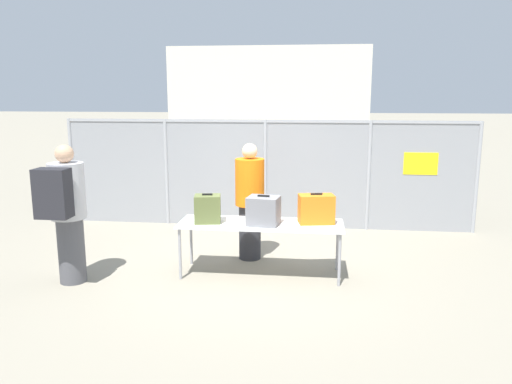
{
  "coord_description": "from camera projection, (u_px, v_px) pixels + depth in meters",
  "views": [
    {
      "loc": [
        0.9,
        -6.76,
        2.48
      ],
      "look_at": [
        0.06,
        0.41,
        1.05
      ],
      "focal_mm": 35.0,
      "sensor_mm": 36.0,
      "label": 1
    }
  ],
  "objects": [
    {
      "name": "ground_plane",
      "position": [
        249.0,
        269.0,
        7.17
      ],
      "size": [
        120.0,
        120.0,
        0.0
      ],
      "primitive_type": "plane",
      "color": "gray"
    },
    {
      "name": "fence_section",
      "position": [
        266.0,
        171.0,
        9.28
      ],
      "size": [
        7.64,
        0.07,
        2.01
      ],
      "color": "#9EA0A5",
      "rests_on": "ground_plane"
    },
    {
      "name": "inspection_table",
      "position": [
        261.0,
        226.0,
        6.83
      ],
      "size": [
        2.24,
        0.74,
        0.74
      ],
      "color": "silver",
      "rests_on": "ground_plane"
    },
    {
      "name": "suitcase_olive",
      "position": [
        208.0,
        209.0,
        6.82
      ],
      "size": [
        0.39,
        0.34,
        0.4
      ],
      "color": "#566033",
      "rests_on": "inspection_table"
    },
    {
      "name": "suitcase_grey",
      "position": [
        263.0,
        211.0,
        6.7
      ],
      "size": [
        0.46,
        0.4,
        0.41
      ],
      "color": "slate",
      "rests_on": "inspection_table"
    },
    {
      "name": "suitcase_orange",
      "position": [
        316.0,
        209.0,
        6.78
      ],
      "size": [
        0.51,
        0.36,
        0.42
      ],
      "color": "orange",
      "rests_on": "inspection_table"
    },
    {
      "name": "traveler_hooded",
      "position": [
        66.0,
        209.0,
        6.44
      ],
      "size": [
        0.46,
        0.71,
        1.84
      ],
      "rotation": [
        0.0,
        0.0,
        0.22
      ],
      "color": "#4C4C51",
      "rests_on": "ground_plane"
    },
    {
      "name": "security_worker_near",
      "position": [
        250.0,
        200.0,
        7.47
      ],
      "size": [
        0.44,
        0.44,
        1.76
      ],
      "rotation": [
        0.0,
        0.0,
        2.81
      ],
      "color": "#2D2D33",
      "rests_on": "ground_plane"
    },
    {
      "name": "utility_trailer",
      "position": [
        358.0,
        190.0,
        11.02
      ],
      "size": [
        3.72,
        2.3,
        0.66
      ],
      "color": "#B2B2B7",
      "rests_on": "ground_plane"
    },
    {
      "name": "distant_hangar",
      "position": [
        276.0,
        92.0,
        35.8
      ],
      "size": [
        11.99,
        13.54,
        5.22
      ],
      "color": "beige",
      "rests_on": "ground_plane"
    }
  ]
}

